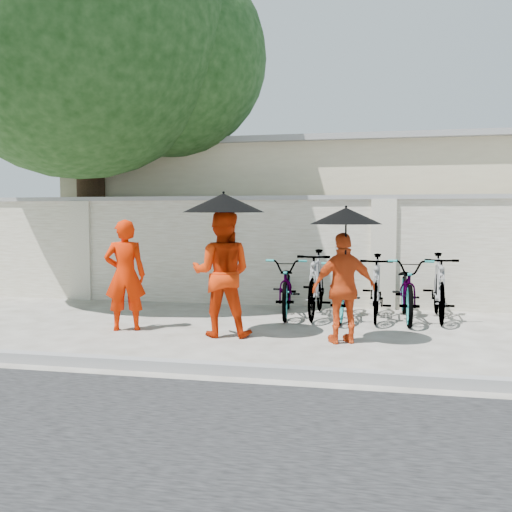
# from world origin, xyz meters

# --- Properties ---
(ground) EXTENTS (80.00, 80.00, 0.00)m
(ground) POSITION_xyz_m (0.00, 0.00, 0.00)
(ground) COLOR #B7B3A7
(kerb) EXTENTS (40.00, 0.16, 0.12)m
(kerb) POSITION_xyz_m (0.00, -1.70, 0.06)
(kerb) COLOR gray
(kerb) RESTS_ON ground
(compound_wall) EXTENTS (20.00, 0.30, 2.00)m
(compound_wall) POSITION_xyz_m (1.00, 3.20, 1.00)
(compound_wall) COLOR white
(compound_wall) RESTS_ON ground
(building_behind) EXTENTS (14.00, 6.00, 3.20)m
(building_behind) POSITION_xyz_m (2.00, 7.00, 1.60)
(building_behind) COLOR beige
(building_behind) RESTS_ON ground
(shade_tree) EXTENTS (6.70, 6.20, 8.20)m
(shade_tree) POSITION_xyz_m (-3.66, 2.97, 5.10)
(shade_tree) COLOR #3F2A19
(shade_tree) RESTS_ON ground
(monk_left) EXTENTS (0.70, 0.58, 1.65)m
(monk_left) POSITION_xyz_m (-1.77, 0.31, 0.82)
(monk_left) COLOR red
(monk_left) RESTS_ON ground
(monk_center) EXTENTS (0.92, 0.75, 1.78)m
(monk_center) POSITION_xyz_m (-0.25, 0.21, 0.89)
(monk_center) COLOR red
(monk_center) RESTS_ON ground
(parasol_center) EXTENTS (1.14, 1.14, 1.00)m
(parasol_center) POSITION_xyz_m (-0.20, 0.13, 1.88)
(parasol_center) COLOR black
(parasol_center) RESTS_ON ground
(monk_right) EXTENTS (0.94, 0.67, 1.48)m
(monk_right) POSITION_xyz_m (1.46, 0.10, 0.74)
(monk_right) COLOR #CF4114
(monk_right) RESTS_ON ground
(parasol_right) EXTENTS (0.95, 0.95, 0.97)m
(parasol_right) POSITION_xyz_m (1.48, 0.02, 1.70)
(parasol_right) COLOR black
(parasol_right) RESTS_ON ground
(bike_0) EXTENTS (0.88, 1.97, 1.00)m
(bike_0) POSITION_xyz_m (0.40, 2.05, 0.50)
(bike_0) COLOR #979797
(bike_0) RESTS_ON ground
(bike_1) EXTENTS (0.56, 1.89, 1.13)m
(bike_1) POSITION_xyz_m (0.90, 2.00, 0.56)
(bike_1) COLOR #979797
(bike_1) RESTS_ON ground
(bike_2) EXTENTS (0.78, 1.90, 0.98)m
(bike_2) POSITION_xyz_m (1.39, 1.90, 0.49)
(bike_2) COLOR #979797
(bike_2) RESTS_ON ground
(bike_3) EXTENTS (0.55, 1.80, 1.07)m
(bike_3) POSITION_xyz_m (1.89, 1.95, 0.54)
(bike_3) COLOR #979797
(bike_3) RESTS_ON ground
(bike_4) EXTENTS (0.72, 1.98, 1.03)m
(bike_4) POSITION_xyz_m (2.39, 1.98, 0.52)
(bike_4) COLOR #979797
(bike_4) RESTS_ON ground
(bike_5) EXTENTS (0.56, 1.83, 1.09)m
(bike_5) POSITION_xyz_m (2.89, 2.11, 0.55)
(bike_5) COLOR #979797
(bike_5) RESTS_ON ground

